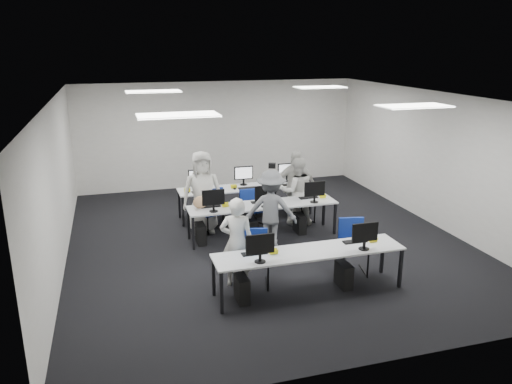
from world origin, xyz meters
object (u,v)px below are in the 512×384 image
object	(u,v)px
chair_4	(301,210)
chair_6	(246,212)
chair_1	(352,256)
desk_front	(309,254)
chair_0	(255,268)
student_1	(297,191)
chair_7	(299,207)
desk_mid	(263,206)
photographer	(271,209)
student_3	(295,187)
student_2	(202,192)
chair_3	(257,216)
chair_5	(210,215)
student_0	(237,242)
chair_2	(211,220)

from	to	relation	value
chair_4	chair_6	size ratio (longest dim) A/B	1.03
chair_1	chair_4	bearing A→B (deg)	100.17
desk_front	chair_0	size ratio (longest dim) A/B	3.34
student_1	chair_0	bearing A→B (deg)	63.93
chair_7	student_1	world-z (taller)	student_1
desk_mid	chair_7	world-z (taller)	chair_7
chair_1	photographer	distance (m)	1.93
chair_1	student_3	bearing A→B (deg)	103.48
chair_0	photographer	bearing A→B (deg)	76.77
desk_mid	chair_1	xyz separation A→B (m)	(1.04, -2.13, -0.37)
chair_1	chair_7	xyz separation A→B (m)	(0.15, 3.06, -0.05)
chair_1	student_2	bearing A→B (deg)	140.47
chair_3	chair_5	bearing A→B (deg)	145.89
desk_front	chair_0	xyz separation A→B (m)	(-0.79, 0.49, -0.38)
student_0	student_1	distance (m)	3.32
desk_front	photographer	distance (m)	2.00
chair_4	chair_7	world-z (taller)	chair_4
desk_mid	chair_3	size ratio (longest dim) A/B	3.94
desk_front	student_1	bearing A→B (deg)	72.71
student_1	desk_front	bearing A→B (deg)	80.31
chair_6	student_0	xyz separation A→B (m)	(-0.96, -2.93, 0.51)
student_2	desk_mid	bearing A→B (deg)	-27.60
chair_7	chair_1	bearing A→B (deg)	-88.92
student_0	photographer	size ratio (longest dim) A/B	0.98
student_1	student_3	bearing A→B (deg)	-79.02
chair_0	student_3	world-z (taller)	student_3
chair_2	chair_5	xyz separation A→B (m)	(0.02, 0.21, 0.04)
chair_4	chair_1	bearing A→B (deg)	-111.69
chair_4	student_2	distance (m)	2.39
chair_7	chair_3	bearing A→B (deg)	-161.33
desk_front	chair_1	distance (m)	1.20
desk_mid	photographer	distance (m)	0.61
chair_3	chair_5	distance (m)	1.06
chair_1	chair_3	size ratio (longest dim) A/B	1.21
chair_0	student_2	size ratio (longest dim) A/B	0.53
photographer	chair_0	bearing A→B (deg)	85.54
desk_front	student_2	xyz separation A→B (m)	(-1.17, 3.26, 0.22)
student_1	student_2	bearing A→B (deg)	4.54
chair_4	student_2	world-z (taller)	student_2
desk_front	chair_5	distance (m)	3.61
chair_0	chair_6	bearing A→B (deg)	91.49
chair_3	chair_5	world-z (taller)	chair_5
student_0	chair_3	bearing A→B (deg)	-92.51
chair_3	chair_7	xyz separation A→B (m)	(1.14, 0.30, -0.00)
chair_0	chair_6	world-z (taller)	chair_0
chair_1	student_0	size ratio (longest dim) A/B	0.62
chair_4	chair_6	world-z (taller)	chair_4
chair_7	student_2	bearing A→B (deg)	-169.64
desk_front	chair_2	bearing A→B (deg)	107.24
desk_mid	chair_5	distance (m)	1.36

